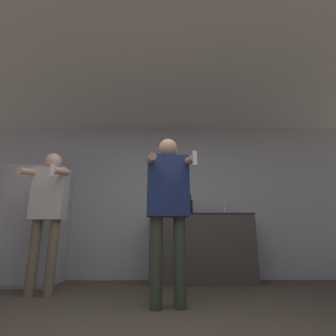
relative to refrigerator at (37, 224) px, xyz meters
name	(u,v)px	position (x,y,z in m)	size (l,w,h in m)	color
wall_back	(158,199)	(1.81, 0.40, 0.44)	(7.00, 0.06, 2.55)	#B2B7BC
ceiling_slab	(156,86)	(1.81, -0.98, 1.74)	(7.00, 3.20, 0.05)	silver
refrigerator	(37,224)	(0.00, 0.00, 0.00)	(0.75, 0.76, 1.67)	silver
counter	(201,248)	(2.47, 0.11, -0.34)	(1.57, 0.55, 0.99)	#47423D
bottle_dark_rum	(225,210)	(2.87, 0.16, 0.24)	(0.08, 0.08, 0.22)	silver
bottle_clear_vodka	(178,209)	(2.14, 0.16, 0.25)	(0.08, 0.08, 0.25)	#563314
bottle_tall_gin	(191,207)	(2.33, 0.16, 0.28)	(0.07, 0.07, 0.33)	black
person_woman_foreground	(168,201)	(1.96, -1.33, 0.18)	(0.52, 0.52, 1.69)	#38422D
person_man_side	(48,205)	(0.50, -0.80, 0.20)	(0.46, 0.52, 1.69)	#75664C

